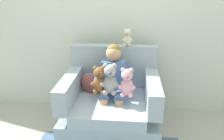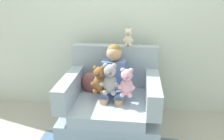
{
  "view_description": "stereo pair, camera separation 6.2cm",
  "coord_description": "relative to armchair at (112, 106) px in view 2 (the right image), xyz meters",
  "views": [
    {
      "loc": [
        0.22,
        -2.35,
        1.58
      ],
      "look_at": [
        0.01,
        -0.05,
        0.76
      ],
      "focal_mm": 38.38,
      "sensor_mm": 36.0,
      "label": 1
    },
    {
      "loc": [
        0.29,
        -2.35,
        1.58
      ],
      "look_at": [
        0.01,
        -0.05,
        0.76
      ],
      "focal_mm": 38.38,
      "sensor_mm": 36.0,
      "label": 2
    }
  ],
  "objects": [
    {
      "name": "back_wall",
      "position": [
        0.0,
        0.6,
        1.0
      ],
      "size": [
        6.0,
        0.1,
        2.6
      ],
      "primitive_type": "cube",
      "color": "silver",
      "rests_on": "ground"
    },
    {
      "name": "plush_grey",
      "position": [
        -0.0,
        -0.13,
        0.37
      ],
      "size": [
        0.19,
        0.16,
        0.33
      ],
      "rotation": [
        0.0,
        0.0,
        -0.22
      ],
      "color": "#9E9EA3",
      "rests_on": "armchair"
    },
    {
      "name": "plush_brown",
      "position": [
        -0.12,
        -0.12,
        0.35
      ],
      "size": [
        0.17,
        0.14,
        0.29
      ],
      "rotation": [
        0.0,
        0.0,
        -0.19
      ],
      "color": "brown",
      "rests_on": "armchair"
    },
    {
      "name": "plush_pink",
      "position": [
        0.17,
        -0.17,
        0.36
      ],
      "size": [
        0.18,
        0.14,
        0.3
      ],
      "rotation": [
        0.0,
        0.0,
        0.06
      ],
      "color": "#EAA8BC",
      "rests_on": "armchair"
    },
    {
      "name": "seated_child",
      "position": [
        0.01,
        0.03,
        0.32
      ],
      "size": [
        0.45,
        0.39,
        0.82
      ],
      "rotation": [
        0.0,
        0.0,
        -0.15
      ],
      "color": "#597AB7",
      "rests_on": "armchair"
    },
    {
      "name": "throw_pillow",
      "position": [
        -0.25,
        0.13,
        0.21
      ],
      "size": [
        0.28,
        0.19,
        0.26
      ],
      "primitive_type": "ellipsoid",
      "rotation": [
        0.0,
        0.0,
        -0.28
      ],
      "color": "#8C4C4C",
      "rests_on": "armchair"
    },
    {
      "name": "armchair",
      "position": [
        0.0,
        0.0,
        0.0
      ],
      "size": [
        1.02,
        0.9,
        0.92
      ],
      "color": "#9EADBC",
      "rests_on": "ground"
    },
    {
      "name": "plush_cream_on_backrest",
      "position": [
        0.15,
        0.33,
        0.71
      ],
      "size": [
        0.12,
        0.1,
        0.21
      ],
      "rotation": [
        0.0,
        0.0,
        -0.2
      ],
      "color": "silver",
      "rests_on": "armchair"
    },
    {
      "name": "ground_plane",
      "position": [
        0.0,
        -0.04,
        -0.3
      ],
      "size": [
        8.0,
        8.0,
        0.0
      ],
      "primitive_type": "plane",
      "color": "#ADA89E"
    }
  ]
}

